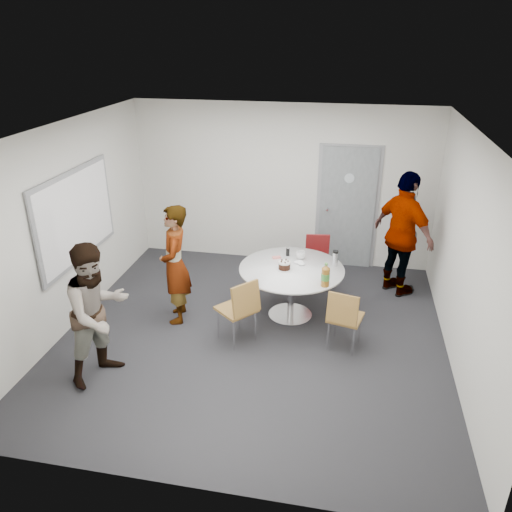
% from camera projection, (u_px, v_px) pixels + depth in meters
% --- Properties ---
extents(floor, '(5.00, 5.00, 0.00)m').
position_uv_depth(floor, '(253.00, 335.00, 6.69)').
color(floor, black).
rests_on(floor, ground).
extents(ceiling, '(5.00, 5.00, 0.00)m').
position_uv_depth(ceiling, '(253.00, 131.00, 5.56)').
color(ceiling, silver).
rests_on(ceiling, wall_back).
extents(wall_back, '(5.00, 0.00, 5.00)m').
position_uv_depth(wall_back, '(282.00, 185.00, 8.36)').
color(wall_back, silver).
rests_on(wall_back, floor).
extents(wall_left, '(0.00, 5.00, 5.00)m').
position_uv_depth(wall_left, '(67.00, 228.00, 6.56)').
color(wall_left, silver).
rests_on(wall_left, floor).
extents(wall_right, '(0.00, 5.00, 5.00)m').
position_uv_depth(wall_right, '(467.00, 259.00, 5.69)').
color(wall_right, silver).
rests_on(wall_right, floor).
extents(wall_front, '(5.00, 0.00, 5.00)m').
position_uv_depth(wall_front, '(190.00, 365.00, 3.89)').
color(wall_front, silver).
rests_on(wall_front, floor).
extents(door, '(1.02, 0.17, 2.12)m').
position_uv_depth(door, '(347.00, 208.00, 8.29)').
color(door, slate).
rests_on(door, wall_back).
extents(whiteboard, '(0.04, 1.90, 1.25)m').
position_uv_depth(whiteboard, '(76.00, 216.00, 6.69)').
color(whiteboard, gray).
rests_on(whiteboard, wall_left).
extents(table, '(1.45, 1.45, 1.08)m').
position_uv_depth(table, '(294.00, 275.00, 6.87)').
color(table, white).
rests_on(table, floor).
extents(chair_near_left, '(0.63, 0.62, 0.90)m').
position_uv_depth(chair_near_left, '(241.00, 306.00, 6.31)').
color(chair_near_left, brown).
rests_on(chair_near_left, floor).
extents(chair_near_right, '(0.49, 0.52, 0.84)m').
position_uv_depth(chair_near_right, '(344.00, 315.00, 6.18)').
color(chair_near_right, brown).
rests_on(chair_near_right, floor).
extents(chair_far, '(0.44, 0.47, 0.82)m').
position_uv_depth(chair_far, '(317.00, 256.00, 7.83)').
color(chair_far, maroon).
rests_on(chair_far, floor).
extents(person_main, '(0.54, 0.69, 1.67)m').
position_uv_depth(person_main, '(175.00, 265.00, 6.74)').
color(person_main, '#A5C6EA').
rests_on(person_main, floor).
extents(person_left, '(0.93, 1.01, 1.68)m').
position_uv_depth(person_left, '(98.00, 313.00, 5.59)').
color(person_left, white).
rests_on(person_left, floor).
extents(person_right, '(1.09, 1.15, 1.92)m').
position_uv_depth(person_right, '(403.00, 235.00, 7.40)').
color(person_right, black).
rests_on(person_right, floor).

